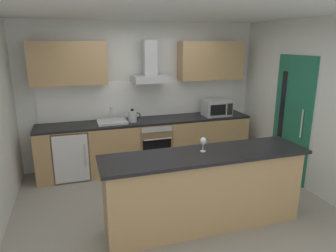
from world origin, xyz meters
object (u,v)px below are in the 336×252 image
Objects in this scene: sink at (112,121)px; range_hood at (150,69)px; wine_glass at (203,142)px; refrigerator at (71,153)px; microwave at (217,108)px; kettle at (133,116)px; oven at (153,143)px.

range_hood is (0.72, 0.12, 0.86)m from sink.
range_hood is 2.19m from wine_glass.
refrigerator is 1.70× the size of sink.
range_hood reaches higher than microwave.
kettle is at bearing -179.79° from microwave.
microwave reaches higher than oven.
microwave is at bearing 0.21° from kettle.
refrigerator is 1.70× the size of microwave.
kettle is at bearing -7.25° from sink.
oven is 2.77× the size of kettle.
wine_glass reaches higher than refrigerator.
microwave reaches higher than refrigerator.
sink is at bearing 178.86° from microwave.
oven is at bearing 5.22° from kettle.
wine_glass is (0.12, -2.08, -0.69)m from range_hood.
microwave is at bearing -1.29° from oven.
range_hood reaches higher than refrigerator.
oven is at bearing -90.00° from range_hood.
oven is 1.60× the size of microwave.
sink is at bearing 1.10° from refrigerator.
microwave is 2.81× the size of wine_glass.
refrigerator is 1.98m from range_hood.
range_hood is at bearing 90.00° from oven.
microwave reaches higher than sink.
refrigerator is at bearing -179.89° from oven.
kettle is 0.88m from range_hood.
oven is 1.33m from range_hood.
refrigerator is 1.18× the size of range_hood.
microwave is 2.22m from wine_glass.
wine_glass is at bearing -75.78° from kettle.
wine_glass is at bearing -51.41° from refrigerator.
microwave is 1.45m from range_hood.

